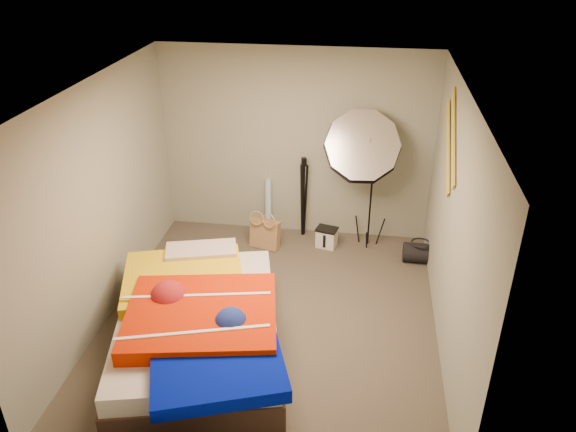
% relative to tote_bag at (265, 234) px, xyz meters
% --- Properties ---
extents(floor, '(4.00, 4.00, 0.00)m').
position_rel_tote_bag_xyz_m(floor, '(0.33, -1.48, -0.19)').
color(floor, '#50483D').
rests_on(floor, ground).
extents(ceiling, '(4.00, 4.00, 0.00)m').
position_rel_tote_bag_xyz_m(ceiling, '(0.33, -1.48, 2.31)').
color(ceiling, silver).
rests_on(ceiling, wall_back).
extents(wall_back, '(3.50, 0.00, 3.50)m').
position_rel_tote_bag_xyz_m(wall_back, '(0.33, 0.52, 1.06)').
color(wall_back, gray).
rests_on(wall_back, floor).
extents(wall_front, '(3.50, 0.00, 3.50)m').
position_rel_tote_bag_xyz_m(wall_front, '(0.33, -3.48, 1.06)').
color(wall_front, gray).
rests_on(wall_front, floor).
extents(wall_left, '(0.00, 4.00, 4.00)m').
position_rel_tote_bag_xyz_m(wall_left, '(-1.42, -1.48, 1.06)').
color(wall_left, gray).
rests_on(wall_left, floor).
extents(wall_right, '(0.00, 4.00, 4.00)m').
position_rel_tote_bag_xyz_m(wall_right, '(2.08, -1.48, 1.06)').
color(wall_right, gray).
rests_on(wall_right, floor).
extents(tote_bag, '(0.42, 0.27, 0.40)m').
position_rel_tote_bag_xyz_m(tote_bag, '(0.00, 0.00, 0.00)').
color(tote_bag, tan).
rests_on(tote_bag, floor).
extents(wrapping_roll, '(0.11, 0.23, 0.77)m').
position_rel_tote_bag_xyz_m(wrapping_roll, '(-0.03, 0.42, 0.19)').
color(wrapping_roll, '#4BA2C9').
rests_on(wrapping_roll, floor).
extents(camera_case, '(0.28, 0.23, 0.25)m').
position_rel_tote_bag_xyz_m(camera_case, '(0.80, 0.13, -0.07)').
color(camera_case, silver).
rests_on(camera_case, floor).
extents(duffel_bag, '(0.41, 0.25, 0.25)m').
position_rel_tote_bag_xyz_m(duffel_bag, '(1.98, -0.07, -0.07)').
color(duffel_bag, black).
rests_on(duffel_bag, floor).
extents(wall_stripe_upper, '(0.02, 0.91, 0.78)m').
position_rel_tote_bag_xyz_m(wall_stripe_upper, '(2.06, -0.88, 1.76)').
color(wall_stripe_upper, gold).
rests_on(wall_stripe_upper, wall_right).
extents(wall_stripe_lower, '(0.02, 0.91, 0.78)m').
position_rel_tote_bag_xyz_m(wall_stripe_lower, '(2.06, -0.63, 1.56)').
color(wall_stripe_lower, gold).
rests_on(wall_stripe_lower, wall_right).
extents(bed, '(2.06, 2.57, 0.64)m').
position_rel_tote_bag_xyz_m(bed, '(-0.27, -2.08, 0.13)').
color(bed, '#422D23').
rests_on(bed, floor).
extents(photo_umbrella, '(1.12, 0.81, 1.95)m').
position_rel_tote_bag_xyz_m(photo_umbrella, '(1.18, 0.15, 1.21)').
color(photo_umbrella, black).
rests_on(photo_umbrella, floor).
extents(camera_tripod, '(0.08, 0.08, 1.12)m').
position_rel_tote_bag_xyz_m(camera_tripod, '(0.45, 0.41, 0.45)').
color(camera_tripod, black).
rests_on(camera_tripod, floor).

